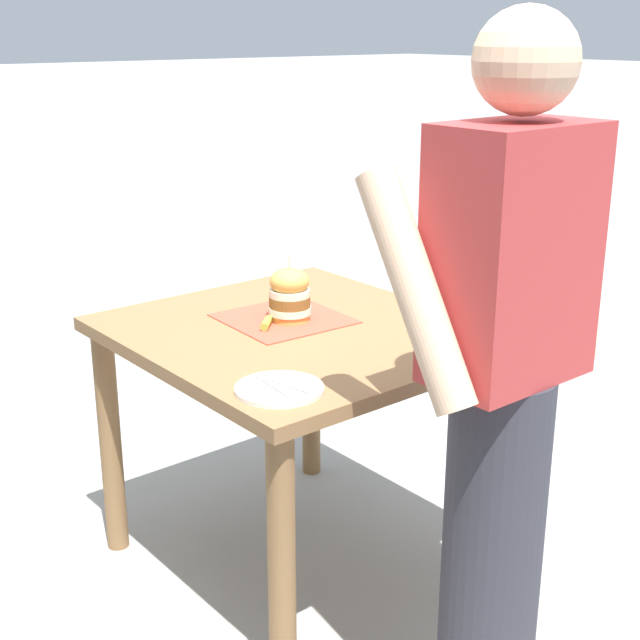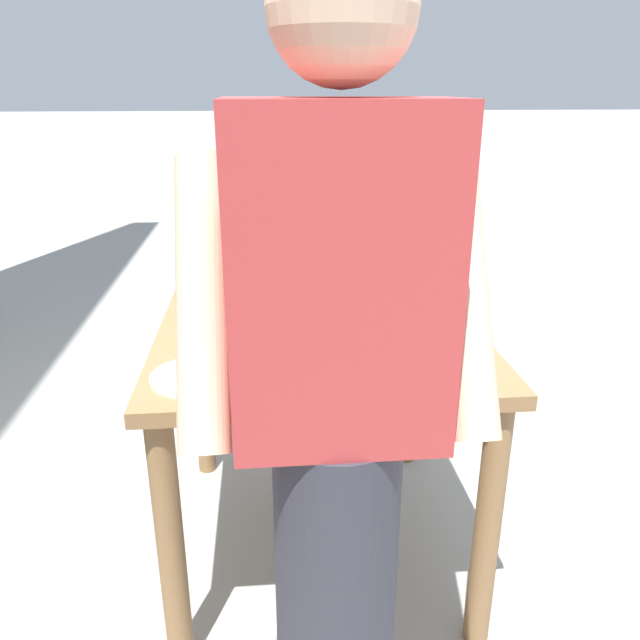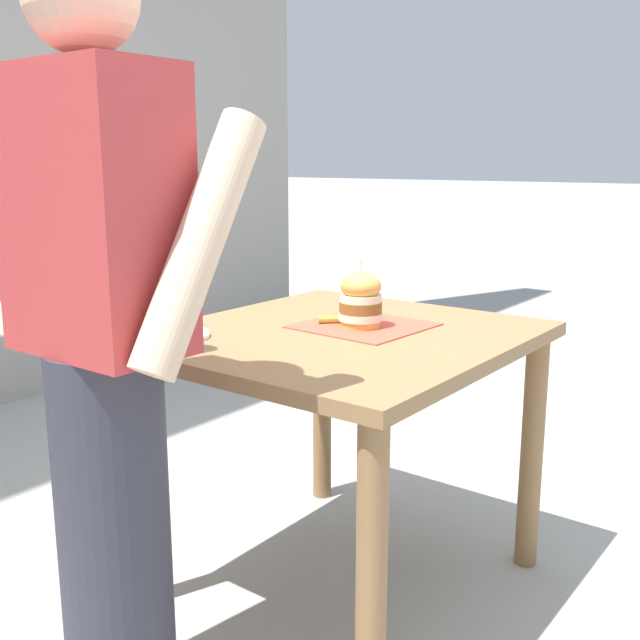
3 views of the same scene
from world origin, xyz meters
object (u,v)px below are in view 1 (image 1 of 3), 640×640
(patio_table, at_px, (299,369))
(pickle_spear, at_px, (266,323))
(side_plate_with_forks, at_px, (279,389))
(diner_across_table, at_px, (502,381))
(sandwich, at_px, (290,294))

(patio_table, distance_m, pickle_spear, 0.17)
(side_plate_with_forks, relative_size, diner_across_table, 0.13)
(sandwich, xyz_separation_m, side_plate_with_forks, (0.35, 0.42, -0.08))
(side_plate_with_forks, xyz_separation_m, diner_across_table, (-0.30, 0.44, 0.08))
(pickle_spear, bearing_deg, sandwich, -173.39)
(pickle_spear, height_order, side_plate_with_forks, pickle_spear)
(sandwich, distance_m, diner_across_table, 0.86)
(diner_across_table, bearing_deg, patio_table, -92.31)
(patio_table, relative_size, side_plate_with_forks, 4.70)
(pickle_spear, bearing_deg, side_plate_with_forks, 57.70)
(patio_table, bearing_deg, diner_across_table, 87.69)
(patio_table, xyz_separation_m, sandwich, (-0.02, -0.07, 0.21))
(side_plate_with_forks, distance_m, diner_across_table, 0.54)
(sandwich, distance_m, side_plate_with_forks, 0.55)
(pickle_spear, bearing_deg, diner_across_table, 92.95)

